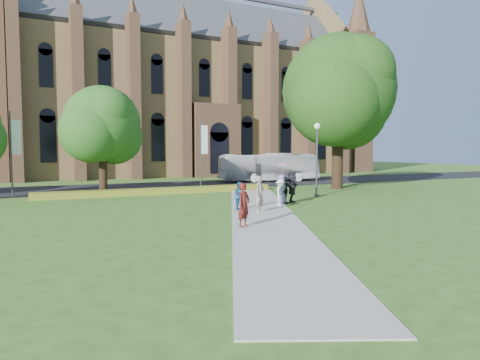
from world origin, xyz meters
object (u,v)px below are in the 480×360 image
pedestrian_0 (244,205)px  tour_coach (269,167)px  streetlamp (317,150)px  large_tree (338,91)px

pedestrian_0 → tour_coach: bearing=30.6°
streetlamp → large_tree: large_tree is taller
streetlamp → tour_coach: 15.09m
streetlamp → pedestrian_0: 13.62m
tour_coach → pedestrian_0: bearing=155.4°
streetlamp → large_tree: (5.50, 4.50, 5.07)m
streetlamp → tour_coach: bearing=72.8°
streetlamp → tour_coach: size_ratio=0.49×
streetlamp → pedestrian_0: streetlamp is taller
tour_coach → streetlamp: bearing=170.6°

